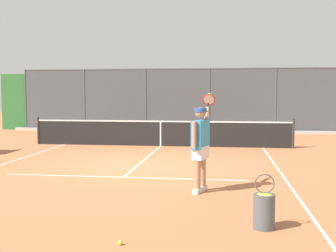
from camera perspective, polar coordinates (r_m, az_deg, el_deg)
ground_plane at (r=11.53m, az=-4.27°, el=-5.49°), size 60.00×60.00×0.00m
court_line_markings at (r=9.88m, az=-6.33°, el=-7.18°), size 7.62×10.73×0.01m
fence_backdrop at (r=21.94m, az=1.46°, el=3.24°), size 19.36×1.37×3.25m
tennis_net at (r=15.72m, az=-1.02°, el=-0.97°), size 9.80×0.09×1.07m
tennis_player at (r=8.47m, az=4.46°, el=-2.22°), size 0.47×1.42×2.01m
tennis_ball_near_net at (r=5.76m, az=-6.54°, el=-15.56°), size 0.07×0.07×0.07m
ball_basket at (r=6.44m, az=12.99°, el=-10.98°), size 0.32×0.32×0.83m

